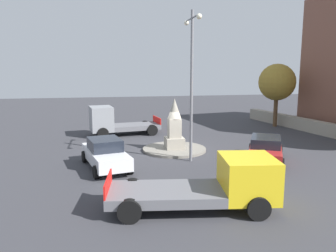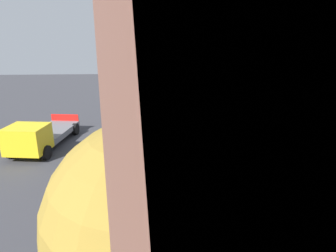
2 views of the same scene
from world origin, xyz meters
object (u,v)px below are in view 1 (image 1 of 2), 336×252
object	(u,v)px
car_white_waiting	(105,153)
tree_mid_cluster	(277,82)
streetlamp	(192,73)
truck_yellow_approaching	(216,184)
car_red_parked_right	(265,149)
truck_grey_parked_left	(113,122)
monument	(174,126)

from	to	relation	value
car_white_waiting	tree_mid_cluster	bearing A→B (deg)	-56.29
streetlamp	truck_yellow_approaching	world-z (taller)	streetlamp
car_red_parked_right	truck_grey_parked_left	size ratio (longest dim) A/B	0.83
truck_yellow_approaching	tree_mid_cluster	world-z (taller)	tree_mid_cluster
car_white_waiting	truck_yellow_approaching	bearing A→B (deg)	-146.49
car_red_parked_right	truck_yellow_approaching	distance (m)	7.43
tree_mid_cluster	truck_grey_parked_left	bearing A→B (deg)	95.52
streetlamp	truck_grey_parked_left	xyz separation A→B (m)	(8.23, 4.05, -3.86)
car_white_waiting	monument	bearing A→B (deg)	-55.41
car_red_parked_right	tree_mid_cluster	xyz separation A→B (m)	(10.45, -6.17, 3.17)
monument	tree_mid_cluster	bearing A→B (deg)	-56.66
car_red_parked_right	monument	bearing A→B (deg)	52.80
streetlamp	truck_yellow_approaching	size ratio (longest dim) A/B	1.28
truck_yellow_approaching	truck_grey_parked_left	size ratio (longest dim) A/B	1.16
car_red_parked_right	tree_mid_cluster	bearing A→B (deg)	-30.56
monument	car_red_parked_right	distance (m)	5.72
car_red_parked_right	tree_mid_cluster	distance (m)	12.54
tree_mid_cluster	truck_yellow_approaching	bearing A→B (deg)	145.66
monument	truck_yellow_approaching	distance (m)	9.09
monument	car_white_waiting	bearing A→B (deg)	124.59
car_red_parked_right	truck_yellow_approaching	world-z (taller)	truck_yellow_approaching
monument	tree_mid_cluster	xyz separation A→B (m)	(7.03, -10.68, 2.35)
truck_yellow_approaching	car_white_waiting	bearing A→B (deg)	33.51
streetlamp	car_red_parked_right	bearing A→B (deg)	-101.52
monument	streetlamp	bearing A→B (deg)	-171.19
streetlamp	truck_grey_parked_left	bearing A→B (deg)	26.20
monument	truck_grey_parked_left	xyz separation A→B (m)	(5.64, 3.65, -0.49)
truck_yellow_approaching	monument	bearing A→B (deg)	-1.99
car_white_waiting	tree_mid_cluster	size ratio (longest dim) A/B	0.85
car_red_parked_right	truck_yellow_approaching	xyz separation A→B (m)	(-5.65, 4.82, 0.21)
car_white_waiting	car_red_parked_right	world-z (taller)	car_white_waiting
truck_yellow_approaching	tree_mid_cluster	distance (m)	19.71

